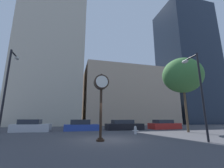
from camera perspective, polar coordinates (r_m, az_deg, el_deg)
The scene contains 13 objects.
ground_plane at distance 11.23m, azimuth -1.82°, elevation -20.45°, with size 200.00×200.00×0.00m, color #424247.
building_tall_tower at distance 39.55m, azimuth -21.07°, elevation 15.36°, with size 13.57×12.00×39.14m.
building_storefront_row at distance 37.60m, azimuth 5.85°, elevation -4.93°, with size 21.18×12.00×13.14m.
building_glass_modern at distance 50.04m, azimuth 26.56°, elevation 7.18°, with size 13.51×12.00×34.79m.
street_clock at distance 10.60m, azimuth -4.16°, elevation -2.56°, with size 1.04×0.55×4.63m.
car_silver at distance 19.45m, azimuth -28.42°, elevation -14.04°, with size 4.01×2.03×1.33m.
car_blue at distance 19.19m, azimuth -11.68°, elevation -15.38°, with size 4.21×1.93×1.29m.
car_black at distance 20.08m, azimuth 4.54°, elevation -15.49°, with size 4.79×2.00×1.25m.
car_red at distance 22.67m, azimuth 19.24°, elevation -14.53°, with size 4.27×2.10×1.24m.
fire_hydrant_near at distance 14.91m, azimuth 8.89°, elevation -16.91°, with size 0.59×0.25×0.76m.
street_lamp_left at distance 13.36m, azimuth -34.59°, elevation 1.54°, with size 0.36×1.57×6.46m.
street_lamp_right at distance 12.25m, azimuth 29.35°, elevation 0.90°, with size 0.36×1.57×6.05m.
bare_tree at distance 19.17m, azimuth 25.24°, elevation 2.94°, with size 4.46×4.46×8.31m.
Camera 1 is at (-2.53, -10.84, 1.51)m, focal length 24.00 mm.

